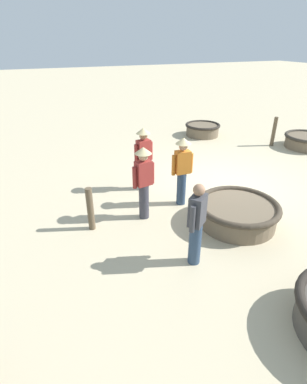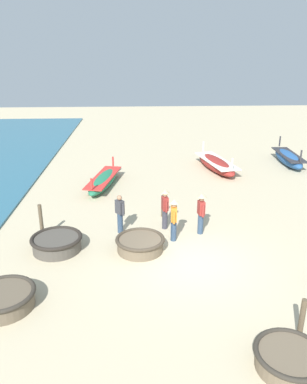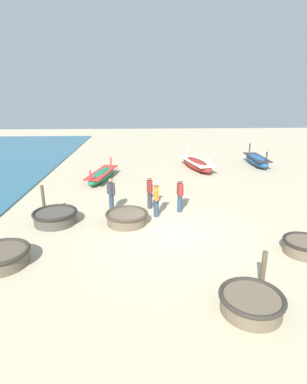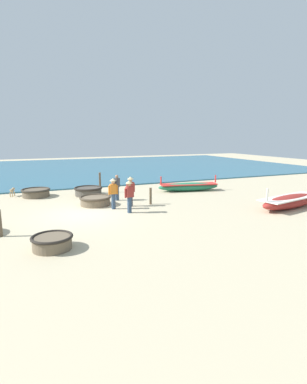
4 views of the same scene
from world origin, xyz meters
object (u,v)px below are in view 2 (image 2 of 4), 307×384
coracle_far_left (290,359)px  fisherman_by_coracle (165,206)px  mooring_post_inland (302,318)px  long_boat_green_hull (288,158)px  fisherman_standing_right (174,217)px  long_boat_ochre_hull (216,164)px  coracle_front_right (140,243)px  coracle_center (3,299)px  fisherman_with_hat (120,213)px  mooring_post_shoreline (163,206)px  fisherman_standing_left (201,211)px  coracle_weathered (57,243)px  mooring_post_mid_beach (41,222)px  long_boat_white_hull (104,180)px

coracle_far_left → fisherman_by_coracle: (-2.19, 7.34, 0.69)m
fisherman_by_coracle → mooring_post_inland: size_ratio=1.54×
long_boat_green_hull → fisherman_standing_right: bearing=-130.1°
coracle_far_left → mooring_post_inland: 1.24m
long_boat_ochre_hull → fisherman_by_coracle: fisherman_by_coracle is taller
coracle_front_right → coracle_center: bearing=-142.0°
long_boat_ochre_hull → fisherman_standing_right: size_ratio=2.87×
coracle_far_left → fisherman_with_hat: (-3.98, 7.08, 0.57)m
coracle_front_right → long_boat_green_hull: (9.68, 10.70, 0.12)m
coracle_far_left → fisherman_with_hat: bearing=119.3°
long_boat_green_hull → fisherman_standing_right: 13.07m
fisherman_by_coracle → mooring_post_inland: bearing=-65.6°
fisherman_standing_right → mooring_post_shoreline: fisherman_standing_right is taller
fisherman_with_hat → mooring_post_shoreline: bearing=39.2°
fisherman_standing_left → mooring_post_inland: fisherman_standing_left is taller
coracle_weathered → coracle_center: bearing=-105.2°
coracle_far_left → fisherman_with_hat: 8.14m
coracle_center → fisherman_with_hat: fisherman_with_hat is taller
coracle_far_left → coracle_weathered: 8.47m
mooring_post_shoreline → fisherman_standing_right: bearing=-84.0°
coracle_front_right → mooring_post_mid_beach: size_ratio=1.28×
mooring_post_mid_beach → long_boat_white_hull: bearing=72.1°
mooring_post_shoreline → mooring_post_mid_beach: mooring_post_mid_beach is taller
coracle_far_left → fisherman_by_coracle: 7.70m
long_boat_green_hull → mooring_post_mid_beach: (-13.40, -9.55, 0.29)m
coracle_far_left → fisherman_standing_left: bearing=97.0°
mooring_post_shoreline → mooring_post_inland: mooring_post_inland is taller
fisherman_with_hat → mooring_post_inland: 7.66m
coracle_front_right → coracle_center: (-3.86, -3.02, 0.01)m
fisherman_by_coracle → coracle_front_right: bearing=-120.2°
coracle_weathered → long_boat_ochre_hull: (7.80, 9.50, 0.07)m
long_boat_ochre_hull → long_boat_white_hull: size_ratio=1.07×
long_boat_ochre_hull → fisherman_standing_right: fisherman_standing_right is taller
coracle_far_left → fisherman_standing_right: fisherman_standing_right is taller
coracle_front_right → mooring_post_mid_beach: (-3.72, 1.15, 0.42)m
fisherman_standing_left → long_boat_white_hull: bearing=125.7°
coracle_front_right → mooring_post_inland: bearing=-49.5°
coracle_center → mooring_post_inland: 7.92m
coracle_front_right → fisherman_by_coracle: size_ratio=1.07×
long_boat_green_hull → long_boat_ochre_hull: (-4.88, -1.01, -0.03)m
long_boat_white_hull → mooring_post_shoreline: 5.00m
coracle_center → long_boat_ochre_hull: size_ratio=0.37×
coracle_center → fisherman_standing_right: (5.14, 3.73, 0.67)m
coracle_weathered → fisherman_standing_right: 4.35m
fisherman_standing_left → mooring_post_mid_beach: bearing=-179.1°
coracle_far_left → mooring_post_inland: bearing=55.8°
long_boat_white_hull → long_boat_ochre_hull: bearing=21.6°
fisherman_with_hat → mooring_post_mid_beach: size_ratio=1.13×
coracle_far_left → long_boat_green_hull: long_boat_green_hull is taller
coracle_far_left → fisherman_standing_left: size_ratio=0.97×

